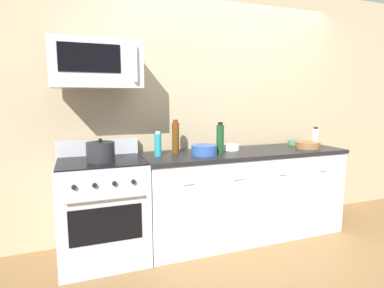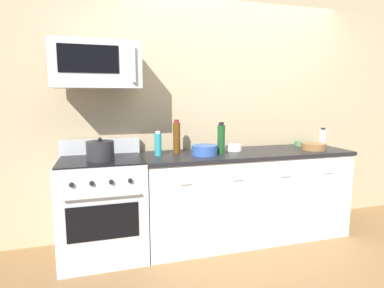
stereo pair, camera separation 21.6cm
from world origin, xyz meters
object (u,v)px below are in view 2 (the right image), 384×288
bowl_white_ceramic (234,147)px  bowl_blue_mixing (204,150)px  range_oven (103,207)px  bowl_green_glaze (301,143)px  bowl_wooden_salad (314,146)px  bottle_wine_amber (177,137)px  stockpot (100,151)px  bottle_wine_green (221,139)px  bottle_vinegar_white (322,138)px  microwave (97,65)px  bottle_dish_soap (158,144)px

bowl_white_ceramic → bowl_blue_mixing: bowl_blue_mixing is taller
range_oven → bowl_green_glaze: size_ratio=6.88×
bowl_wooden_salad → bowl_white_ceramic: bearing=167.5°
bottle_wine_amber → bowl_blue_mixing: 0.32m
bowl_blue_mixing → stockpot: (-0.97, 0.01, 0.04)m
bowl_white_ceramic → bottle_wine_green: bearing=-146.2°
range_oven → bowl_white_ceramic: 1.43m
bottle_wine_amber → bowl_blue_mixing: (0.23, -0.19, -0.11)m
bottle_vinegar_white → bowl_green_glaze: size_ratio=1.41×
microwave → bowl_blue_mixing: size_ratio=2.97×
bottle_wine_green → bowl_white_ceramic: bottle_wine_green is taller
bottle_wine_green → bowl_green_glaze: (1.08, 0.21, -0.12)m
microwave → stockpot: microwave is taller
bottle_wine_green → bottle_vinegar_white: size_ratio=1.41×
bowl_green_glaze → range_oven: bearing=-175.4°
bowl_white_ceramic → bowl_wooden_salad: bearing=-12.5°
microwave → bottle_wine_amber: (0.74, 0.08, -0.67)m
bowl_green_glaze → bowl_blue_mixing: size_ratio=0.62×
bowl_green_glaze → bottle_wine_green: bearing=-168.8°
bottle_vinegar_white → stockpot: bearing=-178.5°
bowl_white_ceramic → bowl_blue_mixing: size_ratio=0.68×
bottle_wine_amber → bowl_green_glaze: (1.49, 0.06, -0.13)m
bowl_blue_mixing → stockpot: stockpot is taller
range_oven → bottle_dish_soap: size_ratio=4.53×
bottle_wine_green → bowl_wooden_salad: 1.05m
bottle_vinegar_white → bowl_white_ceramic: size_ratio=1.29×
bowl_wooden_salad → bottle_wine_amber: bearing=171.7°
bottle_wine_amber → bowl_white_ceramic: 0.62m
bottle_wine_green → bottle_dish_soap: 0.62m
bottle_vinegar_white → bowl_blue_mixing: bottle_vinegar_white is taller
bowl_blue_mixing → bottle_dish_soap: bearing=167.9°
bottle_vinegar_white → stockpot: (-2.37, -0.06, -0.02)m
bottle_dish_soap → microwave: bearing=178.4°
bottle_vinegar_white → bowl_green_glaze: (-0.15, 0.17, -0.08)m
bottle_wine_amber → bottle_dish_soap: size_ratio=1.42×
bottle_vinegar_white → bowl_blue_mixing: (-1.41, -0.07, -0.05)m
bottle_wine_green → bowl_blue_mixing: 0.21m
bottle_wine_green → bowl_white_ceramic: (0.20, 0.13, -0.11)m
bowl_wooden_salad → bowl_blue_mixing: bowl_blue_mixing is taller
stockpot → bowl_white_ceramic: bearing=6.4°
bottle_vinegar_white → bottle_wine_green: bearing=-178.0°
microwave → range_oven: bearing=-90.3°
stockpot → bottle_vinegar_white: bearing=1.5°
bottle_dish_soap → stockpot: 0.54m
bowl_wooden_salad → bowl_blue_mixing: 1.22m
bottle_wine_green → bottle_dish_soap: size_ratio=1.32×
bottle_wine_green → bottle_dish_soap: bearing=174.1°
bowl_green_glaze → bowl_white_ceramic: bearing=-174.6°
bottle_dish_soap → bowl_blue_mixing: (0.44, -0.09, -0.06)m
microwave → bowl_wooden_salad: 2.33m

